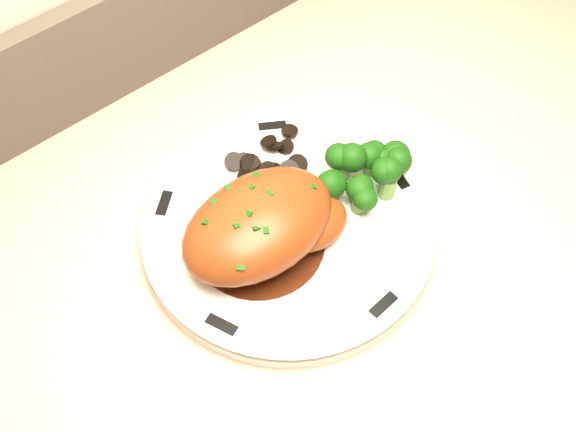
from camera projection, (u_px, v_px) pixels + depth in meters
plate at (288, 228)px, 0.64m from camera, size 0.31×0.31×0.02m
rim_accent_0 at (272, 126)px, 0.70m from camera, size 0.03×0.02×0.00m
rim_accent_1 at (164, 203)px, 0.65m from camera, size 0.03×0.02×0.00m
rim_accent_2 at (222, 325)px, 0.58m from camera, size 0.02×0.03×0.00m
rim_accent_3 at (383, 305)px, 0.59m from camera, size 0.03×0.01×0.00m
rim_accent_4 at (399, 178)px, 0.66m from camera, size 0.02×0.03×0.00m
gravy_pool at (259, 242)px, 0.62m from camera, size 0.11×0.11×0.00m
chicken_breast at (265, 224)px, 0.60m from camera, size 0.14×0.10×0.05m
mushroom_pile at (277, 166)px, 0.67m from camera, size 0.08×0.06×0.02m
broccoli_florets at (365, 173)px, 0.64m from camera, size 0.09×0.06×0.04m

